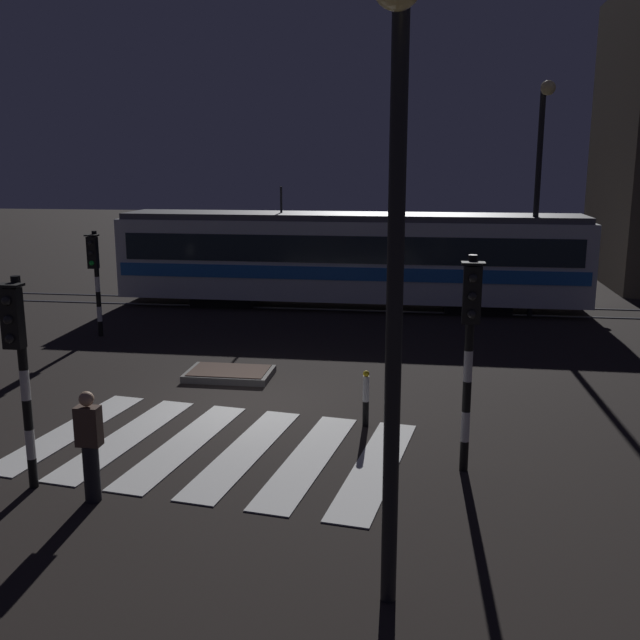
# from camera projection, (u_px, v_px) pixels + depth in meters

# --- Properties ---
(ground_plane) EXTENTS (120.00, 120.00, 0.00)m
(ground_plane) POSITION_uv_depth(u_px,v_px,m) (247.00, 405.00, 15.16)
(ground_plane) COLOR black
(rail_near) EXTENTS (80.00, 0.12, 0.03)m
(rail_near) POSITION_uv_depth(u_px,v_px,m) (319.00, 309.00, 24.94)
(rail_near) COLOR #59595E
(rail_near) RESTS_ON ground
(rail_far) EXTENTS (80.00, 0.12, 0.03)m
(rail_far) POSITION_uv_depth(u_px,v_px,m) (324.00, 301.00, 26.32)
(rail_far) COLOR #59595E
(rail_far) RESTS_ON ground
(crosswalk_zebra) EXTENTS (7.06, 5.01, 0.02)m
(crosswalk_zebra) POSITION_uv_depth(u_px,v_px,m) (214.00, 448.00, 12.84)
(crosswalk_zebra) COLOR silver
(crosswalk_zebra) RESTS_ON ground
(traffic_island) EXTENTS (1.99, 1.29, 0.18)m
(traffic_island) POSITION_uv_depth(u_px,v_px,m) (230.00, 374.00, 17.08)
(traffic_island) COLOR slate
(traffic_island) RESTS_ON ground
(traffic_light_corner_near_right) EXTENTS (0.36, 0.42, 3.57)m
(traffic_light_corner_near_right) POSITION_uv_depth(u_px,v_px,m) (470.00, 333.00, 11.35)
(traffic_light_corner_near_right) COLOR black
(traffic_light_corner_near_right) RESTS_ON ground
(traffic_light_corner_far_left) EXTENTS (0.36, 0.42, 3.06)m
(traffic_light_corner_far_left) POSITION_uv_depth(u_px,v_px,m) (95.00, 268.00, 20.65)
(traffic_light_corner_far_left) COLOR black
(traffic_light_corner_far_left) RESTS_ON ground
(traffic_light_kerb_mid_left) EXTENTS (0.36, 0.42, 3.34)m
(traffic_light_kerb_mid_left) POSITION_uv_depth(u_px,v_px,m) (19.00, 352.00, 10.76)
(traffic_light_kerb_mid_left) COLOR black
(traffic_light_kerb_mid_left) RESTS_ON ground
(street_lamp_trackside_right) EXTENTS (0.44, 1.21, 7.35)m
(street_lamp_trackside_right) POSITION_uv_depth(u_px,v_px,m) (540.00, 173.00, 22.69)
(street_lamp_trackside_right) COLOR black
(street_lamp_trackside_right) RESTS_ON ground
(street_lamp_near_kerb) EXTENTS (0.44, 1.21, 6.67)m
(street_lamp_near_kerb) POSITION_uv_depth(u_px,v_px,m) (395.00, 233.00, 7.25)
(street_lamp_near_kerb) COLOR black
(street_lamp_near_kerb) RESTS_ON ground
(tram) EXTENTS (16.17, 2.58, 4.15)m
(tram) POSITION_uv_depth(u_px,v_px,m) (350.00, 257.00, 25.12)
(tram) COLOR silver
(tram) RESTS_ON ground
(pedestrian_waiting_at_kerb) EXTENTS (0.36, 0.24, 1.71)m
(pedestrian_waiting_at_kerb) POSITION_uv_depth(u_px,v_px,m) (90.00, 446.00, 10.68)
(pedestrian_waiting_at_kerb) COLOR black
(pedestrian_waiting_at_kerb) RESTS_ON ground
(bollard_island_edge) EXTENTS (0.12, 0.12, 1.11)m
(bollard_island_edge) POSITION_uv_depth(u_px,v_px,m) (366.00, 398.00, 13.81)
(bollard_island_edge) COLOR black
(bollard_island_edge) RESTS_ON ground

